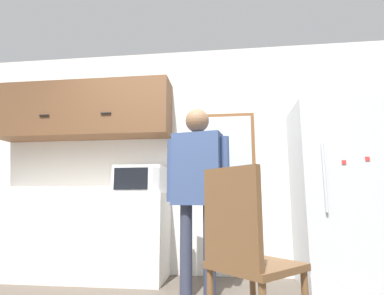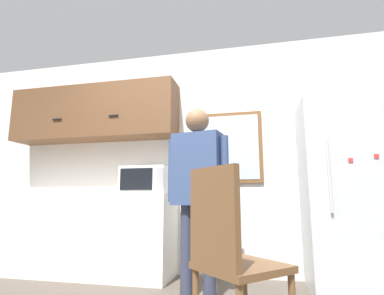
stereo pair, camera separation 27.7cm
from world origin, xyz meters
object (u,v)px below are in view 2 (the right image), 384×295
(person, at_px, (197,178))
(refrigerator, at_px, (346,193))
(chair, at_px, (229,250))
(microwave, at_px, (147,180))

(person, xyz_separation_m, refrigerator, (1.35, 0.45, -0.13))
(person, relative_size, chair, 1.64)
(microwave, height_order, refrigerator, refrigerator)
(person, xyz_separation_m, chair, (0.37, -0.89, -0.47))
(person, bearing_deg, refrigerator, 29.23)
(microwave, height_order, chair, microwave)
(refrigerator, xyz_separation_m, chair, (-0.98, -1.34, -0.34))
(microwave, relative_size, refrigerator, 0.29)
(refrigerator, bearing_deg, person, -161.55)
(microwave, relative_size, person, 0.31)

